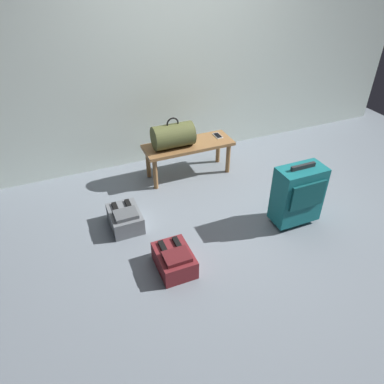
{
  "coord_description": "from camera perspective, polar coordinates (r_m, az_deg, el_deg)",
  "views": [
    {
      "loc": [
        -1.51,
        -2.29,
        2.25
      ],
      "look_at": [
        -0.4,
        0.36,
        0.25
      ],
      "focal_mm": 33.89,
      "sensor_mm": 36.0,
      "label": 1
    }
  ],
  "objects": [
    {
      "name": "duffel_bag_olive",
      "position": [
        3.93,
        -3.0,
        8.86
      ],
      "size": [
        0.44,
        0.26,
        0.34
      ],
      "color": "#51562D",
      "rests_on": "bench"
    },
    {
      "name": "bench",
      "position": [
        4.07,
        -0.57,
        6.86
      ],
      "size": [
        1.0,
        0.36,
        0.4
      ],
      "color": "olive",
      "rests_on": "ground"
    },
    {
      "name": "back_wall",
      "position": [
        4.25,
        -1.71,
        23.38
      ],
      "size": [
        6.0,
        0.1,
        2.8
      ],
      "primitive_type": "cube",
      "color": "silver",
      "rests_on": "ground"
    },
    {
      "name": "suitcase_upright_teal",
      "position": [
        3.47,
        16.32,
        -0.32
      ],
      "size": [
        0.44,
        0.26,
        0.64
      ],
      "color": "#14666B",
      "rests_on": "ground"
    },
    {
      "name": "cell_phone",
      "position": [
        4.22,
        4.06,
        8.84
      ],
      "size": [
        0.07,
        0.14,
        0.01
      ],
      "color": "silver",
      "rests_on": "bench"
    },
    {
      "name": "backpack_grey",
      "position": [
        3.48,
        -10.47,
        -4.1
      ],
      "size": [
        0.28,
        0.38,
        0.21
      ],
      "color": "slate",
      "rests_on": "ground"
    },
    {
      "name": "ground_plane",
      "position": [
        3.55,
        8.2,
        -4.92
      ],
      "size": [
        6.6,
        6.6,
        0.0
      ],
      "primitive_type": "plane",
      "color": "slate"
    },
    {
      "name": "backpack_maroon",
      "position": [
        3.03,
        -2.79,
        -10.6
      ],
      "size": [
        0.28,
        0.38,
        0.21
      ],
      "color": "maroon",
      "rests_on": "ground"
    }
  ]
}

